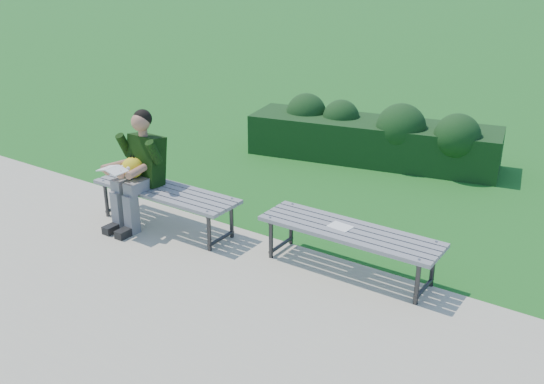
# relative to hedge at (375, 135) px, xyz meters

# --- Properties ---
(ground) EXTENTS (80.00, 80.00, 0.00)m
(ground) POSITION_rel_hedge_xyz_m (0.17, -3.06, -0.39)
(ground) COLOR #2B7023
(ground) RESTS_ON ground
(walkway) EXTENTS (30.00, 3.50, 0.02)m
(walkway) POSITION_rel_hedge_xyz_m (0.17, -4.81, -0.38)
(walkway) COLOR #ABA58E
(walkway) RESTS_ON ground
(hedge) EXTENTS (3.77, 1.62, 0.93)m
(hedge) POSITION_rel_hedge_xyz_m (0.00, 0.00, 0.00)
(hedge) COLOR #18380F
(hedge) RESTS_ON ground
(bench_left) EXTENTS (1.80, 0.50, 0.46)m
(bench_left) POSITION_rel_hedge_xyz_m (-0.91, -3.48, 0.02)
(bench_left) COLOR gray
(bench_left) RESTS_ON walkway
(bench_right) EXTENTS (1.80, 0.50, 0.46)m
(bench_right) POSITION_rel_hedge_xyz_m (1.27, -3.25, 0.02)
(bench_right) COLOR gray
(bench_right) RESTS_ON walkway
(seated_boy) EXTENTS (0.56, 0.76, 1.31)m
(seated_boy) POSITION_rel_hedge_xyz_m (-1.21, -3.58, 0.32)
(seated_boy) COLOR slate
(seated_boy) RESTS_ON walkway
(paper_sheet) EXTENTS (0.23, 0.18, 0.01)m
(paper_sheet) POSITION_rel_hedge_xyz_m (1.17, -3.25, 0.08)
(paper_sheet) COLOR white
(paper_sheet) RESTS_ON bench_right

